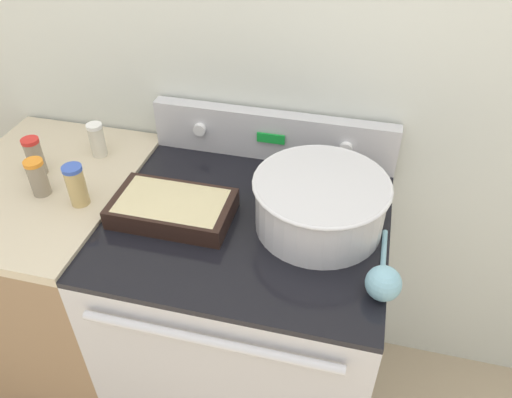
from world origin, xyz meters
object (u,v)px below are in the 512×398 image
object	(u,v)px
casserole_dish	(172,207)
ladle	(383,282)
spice_jar_white_cap	(97,140)
spice_jar_red_cap	(35,156)
spice_jar_blue_cap	(76,185)
spice_jar_orange_cap	(38,177)
mixing_bowl	(320,201)

from	to	relation	value
casserole_dish	ladle	xyz separation A→B (m)	(0.59, -0.15, 0.01)
spice_jar_white_cap	spice_jar_red_cap	size ratio (longest dim) A/B	0.93
spice_jar_blue_cap	spice_jar_orange_cap	xyz separation A→B (m)	(-0.13, 0.01, -0.01)
casserole_dish	spice_jar_orange_cap	xyz separation A→B (m)	(-0.41, -0.01, 0.04)
casserole_dish	spice_jar_white_cap	world-z (taller)	spice_jar_white_cap
mixing_bowl	spice_jar_orange_cap	xyz separation A→B (m)	(-0.81, -0.07, -0.01)
mixing_bowl	spice_jar_blue_cap	bearing A→B (deg)	-172.94
spice_jar_blue_cap	spice_jar_orange_cap	size ratio (longest dim) A/B	1.10
ladle	spice_jar_orange_cap	size ratio (longest dim) A/B	2.34
spice_jar_red_cap	spice_jar_orange_cap	bearing A→B (deg)	-53.28
casserole_dish	spice_jar_orange_cap	distance (m)	0.41
mixing_bowl	casserole_dish	distance (m)	0.41
spice_jar_white_cap	casserole_dish	bearing A→B (deg)	-33.03
mixing_bowl	spice_jar_red_cap	size ratio (longest dim) A/B	3.00
mixing_bowl	casserole_dish	world-z (taller)	mixing_bowl
mixing_bowl	spice_jar_blue_cap	world-z (taller)	mixing_bowl
spice_jar_white_cap	spice_jar_blue_cap	bearing A→B (deg)	-74.82
spice_jar_blue_cap	spice_jar_orange_cap	distance (m)	0.13
mixing_bowl	ladle	distance (m)	0.28
spice_jar_blue_cap	spice_jar_red_cap	xyz separation A→B (m)	(-0.20, 0.10, -0.00)
ladle	spice_jar_white_cap	size ratio (longest dim) A/B	2.35
mixing_bowl	spice_jar_white_cap	xyz separation A→B (m)	(-0.75, 0.16, -0.01)
casserole_dish	spice_jar_white_cap	size ratio (longest dim) A/B	2.93
spice_jar_blue_cap	spice_jar_white_cap	distance (m)	0.25
spice_jar_blue_cap	spice_jar_orange_cap	bearing A→B (deg)	173.85
ladle	spice_jar_white_cap	xyz separation A→B (m)	(-0.93, 0.37, 0.03)
ladle	spice_jar_blue_cap	bearing A→B (deg)	171.70
spice_jar_red_cap	mixing_bowl	bearing A→B (deg)	-1.33
spice_jar_white_cap	spice_jar_orange_cap	xyz separation A→B (m)	(-0.07, -0.23, 0.00)
casserole_dish	spice_jar_white_cap	bearing A→B (deg)	146.97
spice_jar_blue_cap	casserole_dish	bearing A→B (deg)	4.25
casserole_dish	spice_jar_orange_cap	size ratio (longest dim) A/B	2.92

